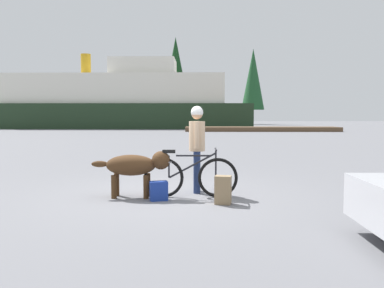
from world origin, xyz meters
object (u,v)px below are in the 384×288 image
at_px(handbag_pannier, 159,191).
at_px(ferry_boat, 119,103).
at_px(person_cyclist, 197,140).
at_px(dog, 136,166).
at_px(backpack, 223,190).
at_px(bicycle, 190,176).

bearing_deg(handbag_pannier, ferry_boat, 102.47).
bearing_deg(ferry_boat, person_cyclist, -76.25).
xyz_separation_m(dog, ferry_boat, (-7.84, 37.29, 2.27)).
bearing_deg(person_cyclist, ferry_boat, 103.75).
height_order(person_cyclist, ferry_boat, ferry_boat).
height_order(person_cyclist, backpack, person_cyclist).
distance_m(person_cyclist, handbag_pannier, 1.36).
height_order(person_cyclist, handbag_pannier, person_cyclist).
relative_size(backpack, handbag_pannier, 1.41).
distance_m(person_cyclist, ferry_boat, 37.93).
relative_size(bicycle, backpack, 3.56).
height_order(backpack, ferry_boat, ferry_boat).
bearing_deg(dog, handbag_pannier, -31.81).
xyz_separation_m(backpack, ferry_boat, (-9.47, 37.84, 2.63)).
xyz_separation_m(backpack, handbag_pannier, (-1.16, 0.26, -0.07)).
relative_size(person_cyclist, handbag_pannier, 4.91).
distance_m(bicycle, ferry_boat, 38.43).
height_order(dog, handbag_pannier, dog).
bearing_deg(bicycle, backpack, -42.05).
bearing_deg(ferry_boat, dog, -78.12).
xyz_separation_m(handbag_pannier, ferry_boat, (-8.31, 37.58, 2.70)).
height_order(bicycle, backpack, bicycle).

